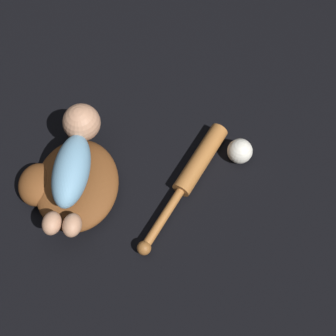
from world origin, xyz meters
The scene contains 5 objects.
ground_plane centered at (0.00, 0.00, 0.00)m, with size 6.00×6.00×0.00m, color black.
baseball_glove centered at (0.04, -0.03, 0.04)m, with size 0.29×0.29×0.08m.
baby_figure centered at (0.08, -0.05, 0.13)m, with size 0.38×0.15×0.11m.
baseball_bat centered at (0.08, -0.38, 0.03)m, with size 0.40×0.27×0.05m.
baseball centered at (0.14, -0.52, 0.04)m, with size 0.08×0.08×0.08m.
Camera 1 is at (-0.53, -0.30, 1.24)m, focal length 50.00 mm.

